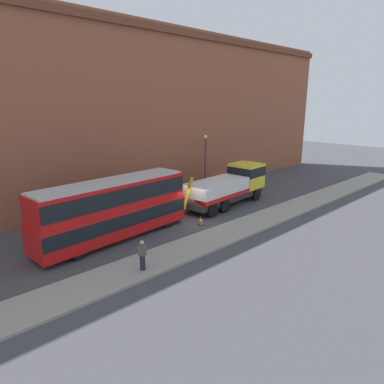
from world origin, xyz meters
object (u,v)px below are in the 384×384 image
recovery_tow_truck (229,186)px  double_decker_bus (114,207)px  pedestrian_onlooker (142,256)px  street_lamp (205,158)px  traffic_cone_near_bus (201,221)px

recovery_tow_truck → double_decker_bus: bearing=175.4°
double_decker_bus → recovery_tow_truck: bearing=-4.6°
pedestrian_onlooker → street_lamp: size_ratio=0.29×
street_lamp → recovery_tow_truck: bearing=-111.0°
recovery_tow_truck → traffic_cone_near_bus: 6.22m
traffic_cone_near_bus → recovery_tow_truck: bearing=20.5°
double_decker_bus → traffic_cone_near_bus: bearing=-23.7°
street_lamp → pedestrian_onlooker: bearing=-145.8°
pedestrian_onlooker → traffic_cone_near_bus: 8.11m
double_decker_bus → street_lamp: (13.67, 5.01, 1.24)m
recovery_tow_truck → double_decker_bus: size_ratio=0.91×
traffic_cone_near_bus → double_decker_bus: bearing=161.1°
recovery_tow_truck → street_lamp: 5.59m
recovery_tow_truck → traffic_cone_near_bus: recovery_tow_truck is taller
street_lamp → double_decker_bus: bearing=-159.9°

